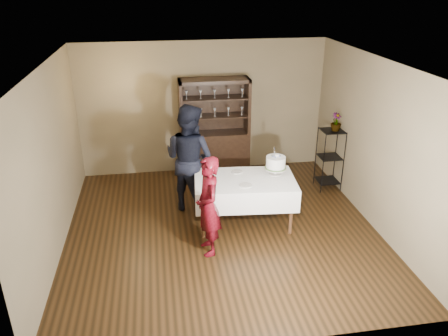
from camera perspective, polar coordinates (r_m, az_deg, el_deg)
The scene contains 14 objects.
floor at distance 7.28m, azimuth -0.26°, elevation -7.97°, with size 5.00×5.00×0.00m, color black.
ceiling at distance 6.28m, azimuth -0.31°, elevation 13.42°, with size 5.00×5.00×0.00m, color silver.
back_wall at distance 9.01m, azimuth -2.76°, elevation 7.82°, with size 5.00×0.02×2.70m, color brown.
wall_left at distance 6.78m, azimuth -21.66°, elevation 0.53°, with size 0.02×5.00×2.70m, color brown.
wall_right at distance 7.44m, azimuth 19.12°, elevation 2.97°, with size 0.02×5.00×2.70m, color brown.
china_hutch at distance 9.02m, azimuth -1.23°, elevation 3.27°, with size 1.40×0.48×2.00m.
plant_etagere at distance 8.60m, azimuth 13.64°, elevation 1.42°, with size 0.42×0.42×1.20m.
cake_table at distance 7.16m, azimuth 2.73°, elevation -2.85°, with size 1.71×1.14×0.81m.
woman at distance 6.37m, azimuth -2.06°, elevation -5.03°, with size 0.56×0.37×1.53m, color #37050B.
man at distance 7.54m, azimuth -4.57°, elevation 1.29°, with size 0.93×0.72×1.91m, color black.
cake at distance 7.22m, azimuth 6.76°, elevation 0.61°, with size 0.36×0.36×0.49m.
plate_near at distance 6.86m, azimuth 2.85°, elevation -2.27°, with size 0.20×0.20×0.01m, color beige.
plate_far at distance 7.32m, azimuth 1.71°, elevation -0.49°, with size 0.18×0.18×0.01m, color beige.
potted_plant at distance 8.35m, azimuth 14.43°, elevation 5.84°, with size 0.19×0.19×0.34m, color #416530.
Camera 1 is at (-0.95, -6.10, 3.85)m, focal length 35.00 mm.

